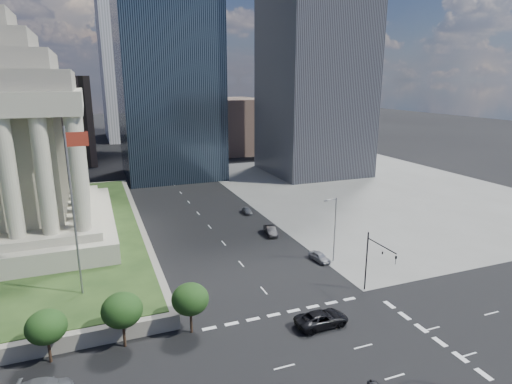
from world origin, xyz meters
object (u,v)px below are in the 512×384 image
flagpole (74,203)px  parked_sedan_far (247,210)px  street_lamp_north (334,226)px  traffic_signal_ne (376,258)px  parked_sedan_near (320,257)px  pickup_truck (322,319)px  parked_sedan_mid (271,231)px

flagpole → parked_sedan_far: flagpole is taller
flagpole → street_lamp_north: 35.95m
traffic_signal_ne → parked_sedan_near: bearing=94.8°
pickup_truck → parked_sedan_far: pickup_truck is taller
pickup_truck → parked_sedan_near: bearing=-30.4°
traffic_signal_ne → parked_sedan_mid: bearing=97.9°
parked_sedan_mid → traffic_signal_ne: bearing=-72.6°
flagpole → street_lamp_north: bearing=1.6°
traffic_signal_ne → street_lamp_north: 11.34m
pickup_truck → parked_sedan_far: size_ratio=1.63×
street_lamp_north → parked_sedan_near: street_lamp_north is taller
parked_sedan_near → parked_sedan_mid: bearing=93.3°
flagpole → parked_sedan_near: 35.61m
street_lamp_north → parked_sedan_mid: bearing=107.4°
traffic_signal_ne → parked_sedan_near: traffic_signal_ne is taller
pickup_truck → parked_sedan_near: size_ratio=1.52×
street_lamp_north → traffic_signal_ne: bearing=-94.2°
pickup_truck → parked_sedan_mid: (6.08, 28.83, -0.08)m
traffic_signal_ne → parked_sedan_far: size_ratio=2.11×
parked_sedan_mid → pickup_truck: bearing=-92.4°
traffic_signal_ne → pickup_truck: 11.16m
flagpole → traffic_signal_ne: flagpole is taller
traffic_signal_ne → flagpole: bearing=163.3°
traffic_signal_ne → parked_sedan_mid: traffic_signal_ne is taller
traffic_signal_ne → street_lamp_north: (0.83, 11.30, 0.41)m
flagpole → parked_sedan_far: (31.29, 28.27, -12.47)m
flagpole → street_lamp_north: size_ratio=2.00×
flagpole → street_lamp_north: (35.16, 1.00, -7.45)m
pickup_truck → parked_sedan_near: (8.58, 15.69, -0.17)m
street_lamp_north → pickup_truck: 18.88m
flagpole → traffic_signal_ne: size_ratio=2.50×
parked_sedan_near → traffic_signal_ne: bearing=-92.7°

